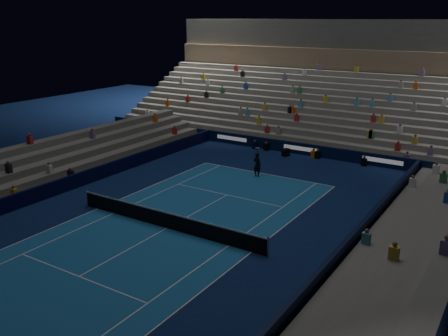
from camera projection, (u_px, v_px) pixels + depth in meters
ground at (167, 228)px, 27.62m from camera, size 90.00×90.00×0.00m
court_surface at (167, 228)px, 27.62m from camera, size 10.97×23.77×0.01m
sponsor_barrier_far at (301, 149)px, 42.39m from camera, size 44.00×0.25×1.00m
sponsor_barrier_east at (332, 265)px, 22.50m from camera, size 0.25×37.00×1.00m
sponsor_barrier_west at (52, 189)px, 32.45m from camera, size 0.25×37.00×1.00m
grandstand_main at (341, 101)px, 49.13m from camera, size 44.00×15.20×11.20m
grandstand_east at (411, 277)px, 20.60m from camera, size 5.00×37.00×2.50m
grandstand_west at (19, 174)px, 34.10m from camera, size 5.00×37.00×2.50m
tennis_net at (167, 220)px, 27.47m from camera, size 12.90×0.10×1.10m
tennis_player at (257, 165)px, 36.38m from camera, size 0.71×0.51×1.82m
broadcast_camera at (286, 152)px, 41.93m from camera, size 0.66×1.02×0.64m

